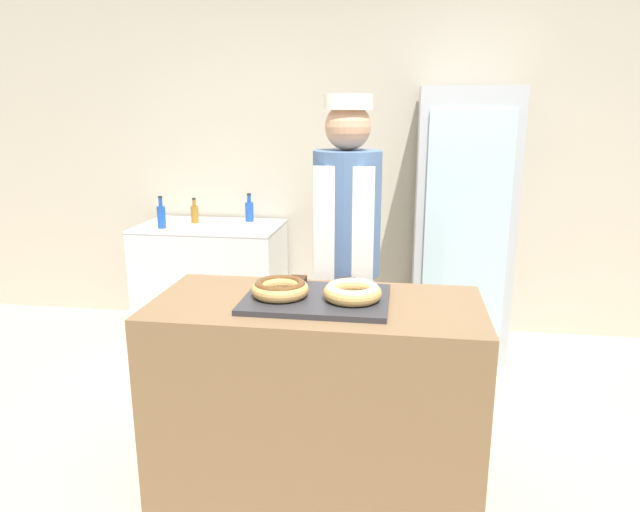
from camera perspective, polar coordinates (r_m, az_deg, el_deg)
The scene contains 14 objects.
ground_plane at distance 2.89m, azimuth -0.31°, elevation -21.60°, with size 14.00×14.00×0.00m, color #B7A88E.
wall_back at distance 4.47m, azimuth 3.90°, elevation 9.83°, with size 8.00×0.06×2.70m.
display_counter at distance 2.66m, azimuth -0.33°, elevation -13.77°, with size 1.43×0.67×0.89m.
serving_tray at distance 2.47m, azimuth -0.34°, elevation -4.34°, with size 0.62×0.45×0.02m.
donut_chocolate_glaze at distance 2.47m, azimuth -4.02°, elevation -3.20°, with size 0.25×0.25×0.07m.
donut_light_glaze at distance 2.42m, azimuth 3.27°, elevation -3.54°, with size 0.25×0.25×0.07m.
brownie_back_left at distance 2.65m, azimuth -2.22°, elevation -2.44°, with size 0.07×0.07×0.03m.
brownie_back_right at distance 2.62m, azimuth 2.74°, elevation -2.65°, with size 0.07×0.07×0.03m.
baker_person at distance 3.00m, azimuth 2.64°, elevation -0.04°, with size 0.35×0.35×1.78m.
beverage_fridge at distance 4.14m, azimuth 13.96°, elevation 3.18°, with size 0.65×0.66×1.85m.
chest_freezer at distance 4.49m, azimuth -10.73°, elevation -2.28°, with size 1.06×0.65×0.86m.
bottle_blue at distance 4.48m, azimuth -7.08°, elevation 4.53°, with size 0.06×0.06×0.22m.
bottle_amber at distance 4.48m, azimuth -12.43°, elevation 4.19°, with size 0.06×0.06×0.19m.
bottle_blue_b at distance 4.34m, azimuth -15.58°, elevation 3.89°, with size 0.06×0.06×0.24m.
Camera 1 is at (0.36, -2.32, 1.70)m, focal length 32.00 mm.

